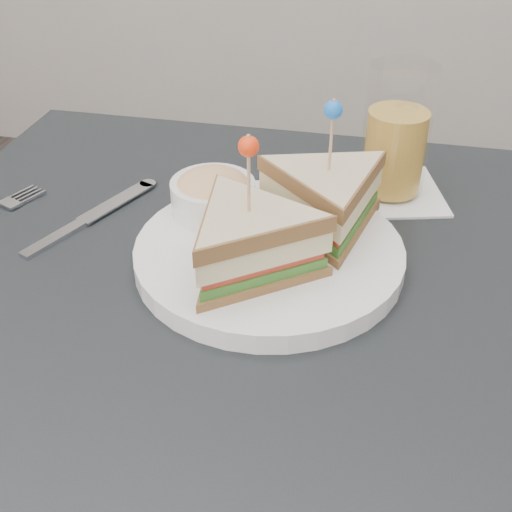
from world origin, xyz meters
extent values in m
cube|color=black|center=(0.00, 0.00, 0.73)|extent=(0.80, 0.80, 0.03)
cylinder|color=black|center=(-0.35, 0.35, 0.36)|extent=(0.04, 0.04, 0.72)
cylinder|color=black|center=(0.35, 0.35, 0.36)|extent=(0.04, 0.04, 0.72)
cylinder|color=white|center=(0.01, 0.07, 0.76)|extent=(0.30, 0.30, 0.02)
cylinder|color=white|center=(0.01, 0.07, 0.77)|extent=(0.30, 0.30, 0.01)
cylinder|color=tan|center=(0.00, 0.02, 0.87)|extent=(0.00, 0.00, 0.09)
sphere|color=#F7370F|center=(0.00, 0.02, 0.90)|extent=(0.02, 0.02, 0.02)
cylinder|color=tan|center=(0.06, 0.12, 0.87)|extent=(0.00, 0.00, 0.09)
sphere|color=blue|center=(0.06, 0.12, 0.90)|extent=(0.02, 0.02, 0.02)
cylinder|color=white|center=(-0.06, 0.12, 0.79)|extent=(0.10, 0.10, 0.04)
ellipsoid|color=#E0B772|center=(-0.06, 0.12, 0.80)|extent=(0.09, 0.09, 0.04)
cube|color=silver|center=(-0.31, 0.12, 0.75)|extent=(0.03, 0.03, 0.00)
cube|color=silver|center=(-0.22, 0.06, 0.75)|extent=(0.05, 0.09, 0.01)
cube|color=silver|center=(-0.19, 0.15, 0.75)|extent=(0.06, 0.11, 0.00)
cylinder|color=silver|center=(-0.17, 0.20, 0.75)|extent=(0.03, 0.03, 0.00)
cube|color=white|center=(0.13, 0.24, 0.75)|extent=(0.15, 0.15, 0.00)
cylinder|color=gold|center=(0.13, 0.24, 0.81)|extent=(0.09, 0.09, 0.10)
cylinder|color=white|center=(0.13, 0.24, 0.83)|extent=(0.10, 0.10, 0.15)
cube|color=white|center=(0.13, 0.25, 0.85)|extent=(0.03, 0.03, 0.02)
cube|color=white|center=(0.12, 0.23, 0.85)|extent=(0.02, 0.02, 0.02)
camera|label=1|loc=(0.11, -0.46, 1.14)|focal=45.00mm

